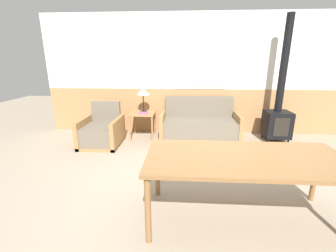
% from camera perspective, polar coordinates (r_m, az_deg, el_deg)
% --- Properties ---
extents(ground_plane, '(16.00, 16.00, 0.00)m').
position_cam_1_polar(ground_plane, '(3.18, 10.59, -15.97)').
color(ground_plane, gray).
extents(wall_back, '(7.20, 0.09, 2.70)m').
position_cam_1_polar(wall_back, '(5.32, 8.09, 12.61)').
color(wall_back, '#AD7A4C').
rests_on(wall_back, ground_plane).
extents(couch, '(1.72, 0.79, 0.90)m').
position_cam_1_polar(couch, '(5.06, 7.95, -0.08)').
color(couch, '#9E7042').
rests_on(couch, ground_plane).
extents(armchair, '(0.78, 0.86, 0.84)m').
position_cam_1_polar(armchair, '(4.83, -16.46, -1.59)').
color(armchair, '#9E7042').
rests_on(armchair, ground_plane).
extents(side_table, '(0.54, 0.54, 0.57)m').
position_cam_1_polar(side_table, '(5.04, -6.46, 2.34)').
color(side_table, '#9E7042').
rests_on(side_table, ground_plane).
extents(table_lamp, '(0.28, 0.28, 0.53)m').
position_cam_1_polar(table_lamp, '(5.03, -6.35, 8.52)').
color(table_lamp, black).
rests_on(table_lamp, side_table).
extents(book_stack, '(0.20, 0.16, 0.03)m').
position_cam_1_polar(book_stack, '(4.92, -6.41, 3.32)').
color(book_stack, '#994C84').
rests_on(book_stack, side_table).
extents(dining_table, '(2.05, 0.92, 0.74)m').
position_cam_1_polar(dining_table, '(2.47, 19.19, -8.68)').
color(dining_table, olive).
rests_on(dining_table, ground_plane).
extents(wood_stove, '(0.50, 0.49, 2.56)m').
position_cam_1_polar(wood_stove, '(5.28, 26.23, 3.49)').
color(wood_stove, black).
rests_on(wood_stove, ground_plane).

